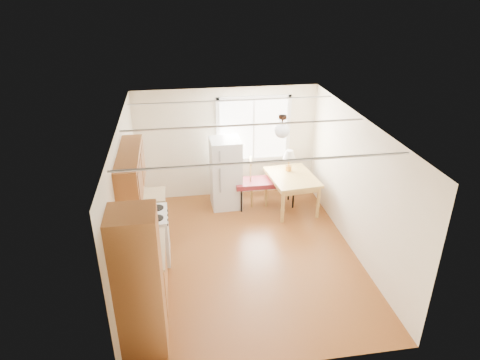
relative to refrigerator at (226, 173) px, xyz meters
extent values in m
cube|color=#5E2F13|center=(0.10, -1.94, -0.77)|extent=(4.60, 5.60, 0.12)
cube|color=white|center=(0.10, -1.94, 1.73)|extent=(4.60, 5.60, 0.12)
cube|color=#F3E6C2|center=(0.10, 0.56, 0.48)|extent=(4.60, 0.10, 2.50)
cube|color=#F3E6C2|center=(0.10, -4.44, 0.48)|extent=(4.60, 0.10, 2.50)
cube|color=#F3E6C2|center=(-1.90, -1.94, 0.48)|extent=(0.10, 5.60, 2.50)
cube|color=#F3E6C2|center=(2.10, -1.94, 0.48)|extent=(0.10, 5.60, 2.50)
cube|color=brown|center=(-1.60, -3.79, 0.28)|extent=(0.60, 0.60, 2.10)
cube|color=brown|center=(-1.60, -2.79, -0.34)|extent=(0.60, 1.10, 0.86)
cube|color=tan|center=(-1.59, -2.79, 0.11)|extent=(0.62, 1.14, 0.04)
cube|color=silver|center=(-1.57, -1.74, -0.32)|extent=(0.65, 0.76, 0.90)
cube|color=brown|center=(-1.60, -0.99, -0.34)|extent=(0.60, 0.60, 0.86)
cube|color=brown|center=(-1.73, -2.09, 1.08)|extent=(0.33, 1.60, 0.70)
cube|color=white|center=(0.70, 0.55, 0.78)|extent=(1.50, 0.02, 1.35)
cylinder|color=#321F16|center=(0.80, -1.54, 1.69)|extent=(0.14, 0.14, 0.06)
cylinder|color=#321F16|center=(0.80, -1.54, 1.59)|extent=(0.03, 0.03, 0.16)
sphere|color=white|center=(0.80, -1.54, 1.45)|extent=(0.26, 0.26, 0.26)
cube|color=silver|center=(0.00, 0.00, 0.00)|extent=(0.65, 0.65, 1.54)
cube|color=gray|center=(0.00, -0.32, 0.36)|extent=(0.64, 0.02, 0.02)
cube|color=gray|center=(-0.16, -0.33, 0.15)|extent=(0.03, 0.03, 0.93)
cube|color=maroon|center=(0.86, -0.16, -0.20)|extent=(1.36, 0.51, 0.10)
cylinder|color=black|center=(0.29, -0.35, -0.51)|extent=(0.04, 0.04, 0.52)
cylinder|color=black|center=(1.43, -0.35, -0.51)|extent=(0.04, 0.04, 0.52)
cylinder|color=black|center=(0.29, 0.03, -0.51)|extent=(0.04, 0.04, 0.52)
cylinder|color=black|center=(1.43, 0.03, -0.51)|extent=(0.04, 0.04, 0.52)
cube|color=#AF8943|center=(1.39, -0.34, -0.03)|extent=(1.04, 1.31, 0.06)
cube|color=#AF8943|center=(1.39, -0.34, -0.11)|extent=(0.93, 1.21, 0.10)
cylinder|color=#AF8943|center=(1.05, -0.92, -0.42)|extent=(0.07, 0.07, 0.71)
cylinder|color=#AF8943|center=(1.83, -0.84, -0.42)|extent=(0.07, 0.07, 0.71)
cylinder|color=#AF8943|center=(0.94, 0.17, -0.42)|extent=(0.07, 0.07, 0.71)
cylinder|color=#AF8943|center=(1.72, 0.24, -0.42)|extent=(0.07, 0.07, 0.71)
cylinder|color=#AF8943|center=(0.73, -0.04, -0.30)|extent=(0.46, 0.46, 0.05)
cylinder|color=#AF8943|center=(0.55, -0.17, -0.54)|extent=(0.04, 0.04, 0.47)
cylinder|color=#AF8943|center=(0.86, -0.22, -0.54)|extent=(0.04, 0.04, 0.47)
cylinder|color=#AF8943|center=(0.60, 0.14, -0.54)|extent=(0.04, 0.04, 0.47)
cylinder|color=#AF8943|center=(0.91, 0.10, -0.54)|extent=(0.04, 0.04, 0.47)
cylinder|color=#B37F39|center=(1.38, -0.06, 0.05)|extent=(0.13, 0.13, 0.11)
cylinder|color=#B37F39|center=(1.38, -0.06, 0.20)|extent=(0.02, 0.02, 0.18)
cone|color=beige|center=(1.38, -0.06, 0.38)|extent=(0.27, 0.27, 0.18)
cube|color=black|center=(-1.62, -3.17, 0.17)|extent=(0.20, 0.24, 0.08)
cube|color=black|center=(-1.62, -3.26, 0.35)|extent=(0.18, 0.08, 0.28)
cylinder|color=black|center=(-1.62, -3.12, 0.27)|extent=(0.14, 0.14, 0.12)
cylinder|color=red|center=(-1.65, -2.34, 0.21)|extent=(0.11, 0.11, 0.16)
sphere|color=red|center=(-1.65, -2.34, 0.31)|extent=(0.06, 0.06, 0.06)
camera|label=1|loc=(-1.00, -8.31, 3.84)|focal=32.00mm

